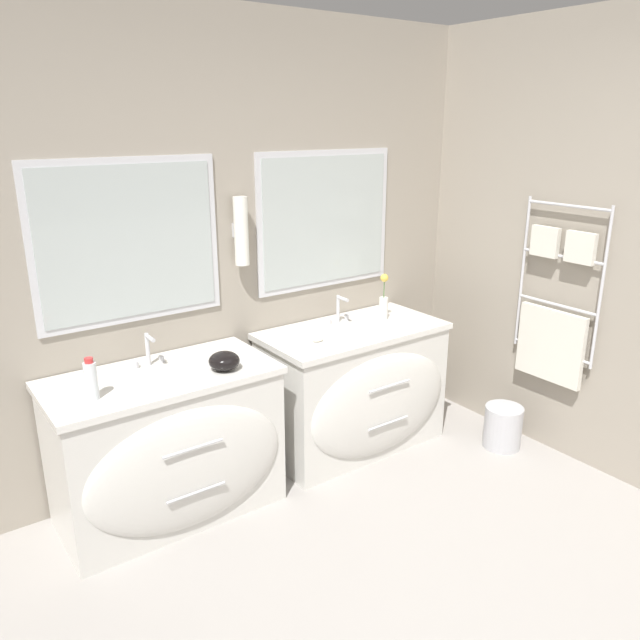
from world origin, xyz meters
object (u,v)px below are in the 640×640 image
(vanity_right, at_px, (356,389))
(amenity_bowl, at_px, (224,361))
(toiletry_bottle, at_px, (91,380))
(vanity_left, at_px, (169,446))
(waste_bin, at_px, (503,426))
(flower_vase, at_px, (384,301))

(vanity_right, height_order, amenity_bowl, amenity_bowl)
(vanity_right, distance_m, toiletry_bottle, 1.68)
(vanity_right, xyz_separation_m, toiletry_bottle, (-1.61, -0.06, 0.49))
(toiletry_bottle, distance_m, amenity_bowl, 0.66)
(vanity_left, relative_size, waste_bin, 4.18)
(amenity_bowl, xyz_separation_m, waste_bin, (1.71, -0.47, -0.70))
(vanity_right, relative_size, waste_bin, 4.18)
(amenity_bowl, distance_m, flower_vase, 1.24)
(waste_bin, bearing_deg, amenity_bowl, 164.75)
(flower_vase, bearing_deg, toiletry_bottle, -176.00)
(vanity_left, distance_m, vanity_right, 1.24)
(vanity_right, xyz_separation_m, flower_vase, (0.28, 0.07, 0.51))
(flower_vase, bearing_deg, amenity_bowl, -172.17)
(vanity_left, height_order, amenity_bowl, amenity_bowl)
(toiletry_bottle, bearing_deg, flower_vase, 4.00)
(vanity_right, relative_size, flower_vase, 3.87)
(flower_vase, distance_m, waste_bin, 1.11)
(toiletry_bottle, distance_m, flower_vase, 1.89)
(waste_bin, bearing_deg, toiletry_bottle, 167.98)
(vanity_left, xyz_separation_m, waste_bin, (2.01, -0.56, -0.26))
(vanity_left, relative_size, amenity_bowl, 7.20)
(vanity_right, distance_m, waste_bin, 0.98)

